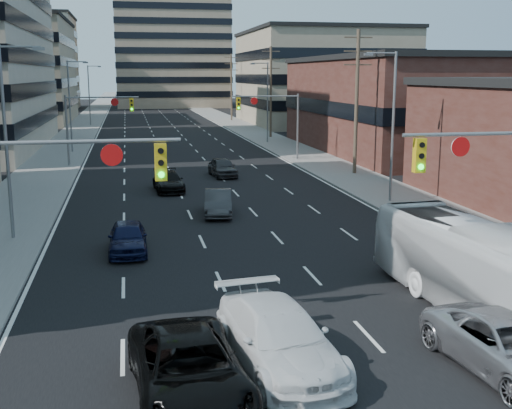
{
  "coord_description": "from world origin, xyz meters",
  "views": [
    {
      "loc": [
        -5.02,
        -10.96,
        7.69
      ],
      "look_at": [
        0.27,
        15.51,
        2.2
      ],
      "focal_mm": 45.0,
      "sensor_mm": 36.0,
      "label": 1
    }
  ],
  "objects": [
    {
      "name": "sedan_black_far",
      "position": [
        -2.48,
        31.69,
        0.66
      ],
      "size": [
        2.08,
        4.62,
        1.31
      ],
      "primitive_type": "imported",
      "rotation": [
        0.0,
        0.0,
        0.05
      ],
      "color": "black",
      "rests_on": "ground"
    },
    {
      "name": "streetlight_right_near",
      "position": [
        10.34,
        25.0,
        5.05
      ],
      "size": [
        2.03,
        0.22,
        9.0
      ],
      "color": "slate",
      "rests_on": "ground"
    },
    {
      "name": "streetlight_left_mid",
      "position": [
        -10.34,
        55.0,
        5.05
      ],
      "size": [
        2.03,
        0.22,
        9.0
      ],
      "color": "slate",
      "rests_on": "ground"
    },
    {
      "name": "storefront_right_mid",
      "position": [
        24.0,
        50.0,
        4.5
      ],
      "size": [
        20.0,
        30.0,
        9.0
      ],
      "primitive_type": "cube",
      "color": "#472119",
      "rests_on": "ground"
    },
    {
      "name": "office_left_far",
      "position": [
        -24.0,
        100.0,
        8.0
      ],
      "size": [
        20.0,
        30.0,
        16.0
      ],
      "primitive_type": "cube",
      "color": "gray",
      "rests_on": "ground"
    },
    {
      "name": "office_right_far",
      "position": [
        25.0,
        88.0,
        7.0
      ],
      "size": [
        22.0,
        28.0,
        14.0
      ],
      "primitive_type": "cube",
      "color": "gray",
      "rests_on": "ground"
    },
    {
      "name": "white_van",
      "position": [
        -1.31,
        4.57,
        0.84
      ],
      "size": [
        3.06,
        6.01,
        1.67
      ],
      "primitive_type": "imported",
      "rotation": [
        0.0,
        0.0,
        0.13
      ],
      "color": "silver",
      "rests_on": "ground"
    },
    {
      "name": "streetlight_right_far",
      "position": [
        10.34,
        60.0,
        5.05
      ],
      "size": [
        2.03,
        0.22,
        9.0
      ],
      "color": "slate",
      "rests_on": "ground"
    },
    {
      "name": "signal_far_right",
      "position": [
        7.68,
        45.0,
        4.3
      ],
      "size": [
        6.09,
        0.33,
        6.0
      ],
      "color": "slate",
      "rests_on": "ground"
    },
    {
      "name": "streetlight_left_near",
      "position": [
        -10.34,
        20.0,
        5.05
      ],
      "size": [
        2.03,
        0.22,
        9.0
      ],
      "color": "slate",
      "rests_on": "ground"
    },
    {
      "name": "road_surface",
      "position": [
        0.0,
        130.0,
        0.01
      ],
      "size": [
        18.0,
        300.0,
        0.02
      ],
      "primitive_type": "cube",
      "color": "black",
      "rests_on": "ground"
    },
    {
      "name": "silver_suv",
      "position": [
        4.52,
        3.04,
        0.74
      ],
      "size": [
        3.04,
        5.59,
        1.49
      ],
      "primitive_type": "imported",
      "rotation": [
        0.0,
        0.0,
        0.11
      ],
      "color": "#A7A7AB",
      "rests_on": "ground"
    },
    {
      "name": "signal_far_left",
      "position": [
        -7.68,
        45.0,
        4.3
      ],
      "size": [
        6.09,
        0.33,
        6.0
      ],
      "color": "slate",
      "rests_on": "ground"
    },
    {
      "name": "sedan_blue",
      "position": [
        -5.2,
        16.76,
        0.69
      ],
      "size": [
        1.67,
        4.08,
        1.39
      ],
      "primitive_type": "imported",
      "rotation": [
        0.0,
        0.0,
        -0.01
      ],
      "color": "black",
      "rests_on": "ground"
    },
    {
      "name": "bg_block_left",
      "position": [
        -28.0,
        140.0,
        10.0
      ],
      "size": [
        24.0,
        24.0,
        20.0
      ],
      "primitive_type": "cube",
      "color": "#ADA089",
      "rests_on": "ground"
    },
    {
      "name": "sidewalk_right",
      "position": [
        11.5,
        130.0,
        0.07
      ],
      "size": [
        5.0,
        300.0,
        0.15
      ],
      "primitive_type": "cube",
      "color": "slate",
      "rests_on": "ground"
    },
    {
      "name": "sidewalk_left",
      "position": [
        -11.5,
        130.0,
        0.07
      ],
      "size": [
        5.0,
        300.0,
        0.15
      ],
      "primitive_type": "cube",
      "color": "slate",
      "rests_on": "ground"
    },
    {
      "name": "signal_near_left",
      "position": [
        -7.45,
        8.0,
        4.33
      ],
      "size": [
        6.59,
        0.33,
        6.0
      ],
      "color": "slate",
      "rests_on": "ground"
    },
    {
      "name": "black_pickup",
      "position": [
        -3.81,
        3.27,
        0.78
      ],
      "size": [
        2.94,
        5.75,
        1.55
      ],
      "primitive_type": "imported",
      "rotation": [
        0.0,
        0.0,
        0.07
      ],
      "color": "black",
      "rests_on": "ground"
    },
    {
      "name": "utility_pole_distant",
      "position": [
        12.2,
        96.0,
        5.78
      ],
      "size": [
        2.2,
        0.28,
        11.0
      ],
      "color": "#4C3D2D",
      "rests_on": "ground"
    },
    {
      "name": "sedan_grey_center",
      "position": [
        -0.25,
        23.68,
        0.69
      ],
      "size": [
        2.0,
        4.36,
        1.39
      ],
      "primitive_type": "imported",
      "rotation": [
        0.0,
        0.0,
        -0.13
      ],
      "color": "#2E2F31",
      "rests_on": "ground"
    },
    {
      "name": "transit_bus",
      "position": [
        6.0,
        6.96,
        1.5
      ],
      "size": [
        3.21,
        10.89,
        2.99
      ],
      "primitive_type": "imported",
      "rotation": [
        0.0,
        0.0,
        0.07
      ],
      "color": "silver",
      "rests_on": "ground"
    },
    {
      "name": "signal_near_right",
      "position": [
        7.45,
        8.0,
        4.33
      ],
      "size": [
        6.59,
        0.33,
        6.0
      ],
      "color": "slate",
      "rests_on": "ground"
    },
    {
      "name": "bg_block_right",
      "position": [
        32.0,
        130.0,
        6.0
      ],
      "size": [
        22.0,
        22.0,
        12.0
      ],
      "primitive_type": "cube",
      "color": "gray",
      "rests_on": "ground"
    },
    {
      "name": "streetlight_left_far",
      "position": [
        -10.34,
        90.0,
        5.05
      ],
      "size": [
        2.03,
        0.22,
        9.0
      ],
      "color": "slate",
      "rests_on": "ground"
    },
    {
      "name": "utility_pole_midblock",
      "position": [
        12.2,
        66.0,
        5.78
      ],
      "size": [
        2.2,
        0.28,
        11.0
      ],
      "color": "#4C3D2D",
      "rests_on": "ground"
    },
    {
      "name": "utility_pole_block",
      "position": [
        12.2,
        36.0,
        5.78
      ],
      "size": [
        2.2,
        0.28,
        11.0
      ],
      "color": "#4C3D2D",
      "rests_on": "ground"
    },
    {
      "name": "sedan_grey_right",
      "position": [
        2.0,
        37.2,
        0.72
      ],
      "size": [
        2.02,
        4.35,
        1.44
      ],
      "primitive_type": "imported",
      "rotation": [
        0.0,
        0.0,
        0.08
      ],
      "color": "#2C2C2F",
      "rests_on": "ground"
    }
  ]
}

